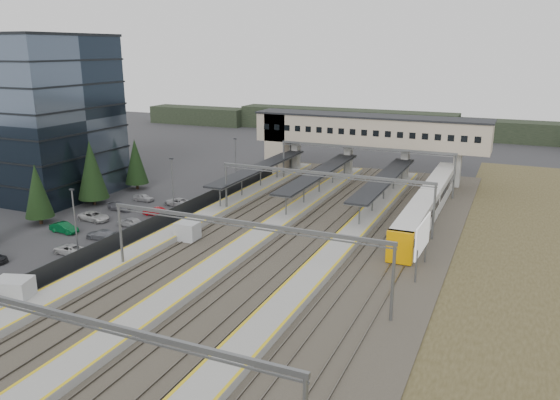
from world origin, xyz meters
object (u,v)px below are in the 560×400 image
at_px(footbridge, 353,133).
at_px(relay_cabin_far, 188,232).
at_px(train, 429,203).
at_px(billboard, 423,238).
at_px(office_building, 26,115).
at_px(relay_cabin_near, 14,293).

bearing_deg(footbridge, relay_cabin_far, -101.77).
height_order(relay_cabin_far, train, train).
bearing_deg(footbridge, train, -48.52).
height_order(footbridge, billboard, footbridge).
xyz_separation_m(relay_cabin_far, billboard, (27.07, 1.39, 2.71)).
xyz_separation_m(office_building, train, (60.00, 11.56, -10.19)).
bearing_deg(relay_cabin_near, office_building, 135.03).
relative_size(footbridge, train, 1.04).
height_order(office_building, train, office_building).
xyz_separation_m(office_building, relay_cabin_far, (35.38, -9.94, -11.03)).
bearing_deg(relay_cabin_near, train, 55.03).
xyz_separation_m(relay_cabin_near, footbridge, (13.14, 60.53, 6.64)).
bearing_deg(footbridge, relay_cabin_near, -102.25).
distance_m(office_building, train, 61.95).
xyz_separation_m(relay_cabin_near, billboard, (31.89, 21.98, 2.58)).
bearing_deg(office_building, relay_cabin_far, -15.69).
distance_m(relay_cabin_far, train, 32.70).
bearing_deg(relay_cabin_near, relay_cabin_far, 76.83).
bearing_deg(train, office_building, -169.09).
bearing_deg(footbridge, office_building, -145.53).
distance_m(office_building, relay_cabin_near, 44.55).
bearing_deg(relay_cabin_far, footbridge, 78.23).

